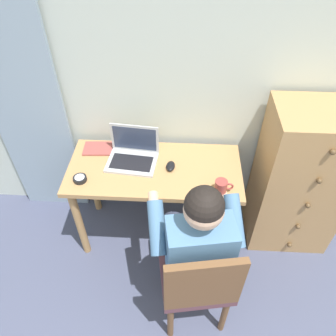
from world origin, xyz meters
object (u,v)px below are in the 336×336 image
Objects in this scene: desk at (155,180)px; chair at (198,282)px; computer_mouse at (171,166)px; notebook_pad at (98,148)px; coffee_mug at (221,187)px; dresser at (300,180)px; desk_clock at (80,179)px; person_seated at (195,237)px; laptop at (133,154)px.

chair is at bearing -66.36° from desk.
computer_mouse reaches higher than desk.
notebook_pad is at bearing 167.53° from computer_mouse.
dresser is at bearing 23.79° from coffee_mug.
computer_mouse is at bearing -176.20° from dresser.
notebook_pad is (0.05, 0.32, -0.01)m from desk_clock.
computer_mouse is 0.61m from desk_clock.
desk is 0.60m from person_seated.
desk is at bearing -176.26° from dresser.
dresser is at bearing -7.24° from notebook_pad.
computer_mouse reaches higher than notebook_pad.
computer_mouse is at bearing 148.43° from coffee_mug.
coffee_mug is (0.92, -0.05, 0.03)m from desk_clock.
desk is 1.34× the size of chair.
person_seated is (-0.76, -0.59, 0.09)m from dresser.
notebook_pad is at bearing 135.54° from person_seated.
desk is 0.24m from laptop.
desk_clock is at bearing 176.87° from coffee_mug.
person_seated is 0.37m from coffee_mug.
desk is at bearing 156.01° from coffee_mug.
desk is at bearing 16.93° from desk_clock.
chair is at bearing -59.30° from laptop.
computer_mouse is 0.39m from coffee_mug.
computer_mouse is 0.57m from notebook_pad.
person_seated reaches higher than dresser.
laptop is at bearing 153.54° from desk.
dresser is 3.29× the size of laptop.
notebook_pad is at bearing 157.83° from desk.
person_seated is 5.79× the size of notebook_pad.
laptop is 0.29m from notebook_pad.
person_seated is at bearing -67.41° from computer_mouse.
desk is 0.51m from coffee_mug.
chair reaches higher than computer_mouse.
desk is at bearing -171.97° from computer_mouse.
desk_clock is at bearing -163.07° from desk.
chair reaches higher than desk.
desk_clock is (-1.53, -0.22, 0.15)m from dresser.
dresser is 0.98× the size of person_seated.
desk_clock is (-0.48, -0.15, 0.13)m from desk.
chair is 7.48× the size of coffee_mug.
desk is 0.99× the size of person_seated.
desk_clock is at bearing -160.73° from computer_mouse.
chair is 0.74× the size of person_seated.
chair is at bearing -53.14° from notebook_pad.
dresser reaches higher than coffee_mug.
laptop reaches higher than coffee_mug.
coffee_mug reaches higher than desk_clock.
person_seated reaches higher than laptop.
dresser is at bearing 37.68° from person_seated.
laptop is at bearing 126.10° from person_seated.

